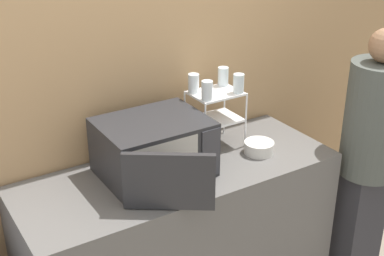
{
  "coord_description": "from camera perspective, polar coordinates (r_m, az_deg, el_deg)",
  "views": [
    {
      "loc": [
        -1.25,
        -1.8,
        2.3
      ],
      "look_at": [
        0.1,
        0.36,
        1.12
      ],
      "focal_mm": 50.0,
      "sensor_mm": 36.0,
      "label": 1
    }
  ],
  "objects": [
    {
      "name": "dish_rack",
      "position": [
        3.0,
        2.51,
        2.2
      ],
      "size": [
        0.28,
        0.22,
        0.33
      ],
      "color": "white",
      "rests_on": "counter"
    },
    {
      "name": "glass_front_right",
      "position": [
        2.95,
        4.99,
        4.76
      ],
      "size": [
        0.06,
        0.06,
        0.11
      ],
      "color": "silver",
      "rests_on": "dish_rack"
    },
    {
      "name": "microwave",
      "position": [
        2.73,
        -4.04,
        -2.24
      ],
      "size": [
        0.56,
        0.69,
        0.3
      ],
      "color": "#262628",
      "rests_on": "counter"
    },
    {
      "name": "glass_back_right",
      "position": [
        3.05,
        3.34,
        5.53
      ],
      "size": [
        0.06,
        0.06,
        0.11
      ],
      "color": "silver",
      "rests_on": "dish_rack"
    },
    {
      "name": "glass_front_left",
      "position": [
        2.84,
        1.62,
        4.02
      ],
      "size": [
        0.06,
        0.06,
        0.11
      ],
      "color": "silver",
      "rests_on": "dish_rack"
    },
    {
      "name": "counter",
      "position": [
        3.08,
        -1.31,
        -11.96
      ],
      "size": [
        1.74,
        0.66,
        0.92
      ],
      "color": "#595654",
      "rests_on": "ground_plane"
    },
    {
      "name": "bowl",
      "position": [
        3.02,
        7.15,
        -2.09
      ],
      "size": [
        0.17,
        0.17,
        0.07
      ],
      "color": "silver",
      "rests_on": "counter"
    },
    {
      "name": "wall_back",
      "position": [
        2.97,
        -5.13,
        4.94
      ],
      "size": [
        8.0,
        0.06,
        2.6
      ],
      "color": "tan",
      "rests_on": "ground_plane"
    },
    {
      "name": "glass_back_left",
      "position": [
        2.94,
        0.17,
        4.79
      ],
      "size": [
        0.06,
        0.06,
        0.11
      ],
      "color": "silver",
      "rests_on": "dish_rack"
    },
    {
      "name": "person",
      "position": [
        3.27,
        18.5,
        -2.04
      ],
      "size": [
        0.35,
        0.35,
        1.61
      ],
      "color": "#2D2D33",
      "rests_on": "ground_plane"
    }
  ]
}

